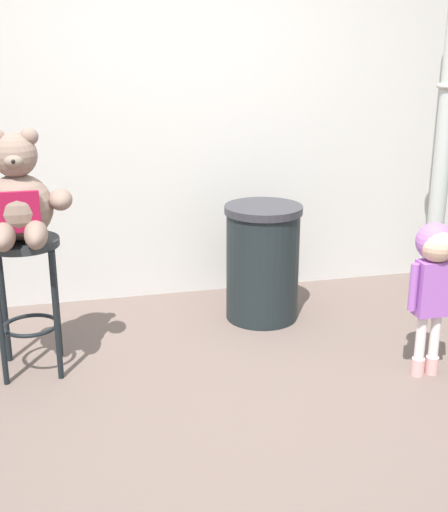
{
  "coord_description": "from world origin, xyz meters",
  "views": [
    {
      "loc": [
        -0.77,
        -2.92,
        1.84
      ],
      "look_at": [
        0.07,
        0.58,
        0.67
      ],
      "focal_mm": 47.49,
      "sensor_mm": 36.0,
      "label": 1
    }
  ],
  "objects_px": {
    "bar_stool_with_teddy": "(26,278)",
    "child_walking": "(434,267)",
    "trash_bin": "(263,262)",
    "lamppost": "(442,160)",
    "teddy_bear": "(18,200)"
  },
  "relations": [
    {
      "from": "bar_stool_with_teddy",
      "to": "child_walking",
      "type": "height_order",
      "value": "child_walking"
    },
    {
      "from": "bar_stool_with_teddy",
      "to": "trash_bin",
      "type": "bearing_deg",
      "value": 15.93
    },
    {
      "from": "teddy_bear",
      "to": "child_walking",
      "type": "bearing_deg",
      "value": -14.17
    },
    {
      "from": "child_walking",
      "to": "lamppost",
      "type": "height_order",
      "value": "lamppost"
    },
    {
      "from": "teddy_bear",
      "to": "child_walking",
      "type": "distance_m",
      "value": 2.26
    },
    {
      "from": "bar_stool_with_teddy",
      "to": "trash_bin",
      "type": "height_order",
      "value": "same"
    },
    {
      "from": "bar_stool_with_teddy",
      "to": "trash_bin",
      "type": "relative_size",
      "value": 1.0
    },
    {
      "from": "teddy_bear",
      "to": "child_walking",
      "type": "relative_size",
      "value": 0.68
    },
    {
      "from": "trash_bin",
      "to": "lamppost",
      "type": "bearing_deg",
      "value": 2.92
    },
    {
      "from": "bar_stool_with_teddy",
      "to": "teddy_bear",
      "type": "bearing_deg",
      "value": -90.0
    },
    {
      "from": "lamppost",
      "to": "child_walking",
      "type": "bearing_deg",
      "value": -120.77
    },
    {
      "from": "teddy_bear",
      "to": "child_walking",
      "type": "xyz_separation_m",
      "value": [
        2.17,
        -0.55,
        -0.37
      ]
    },
    {
      "from": "bar_stool_with_teddy",
      "to": "trash_bin",
      "type": "xyz_separation_m",
      "value": [
        1.5,
        0.43,
        -0.16
      ]
    },
    {
      "from": "trash_bin",
      "to": "lamppost",
      "type": "distance_m",
      "value": 1.45
    },
    {
      "from": "trash_bin",
      "to": "lamppost",
      "type": "xyz_separation_m",
      "value": [
        1.31,
        0.07,
        0.63
      ]
    }
  ]
}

